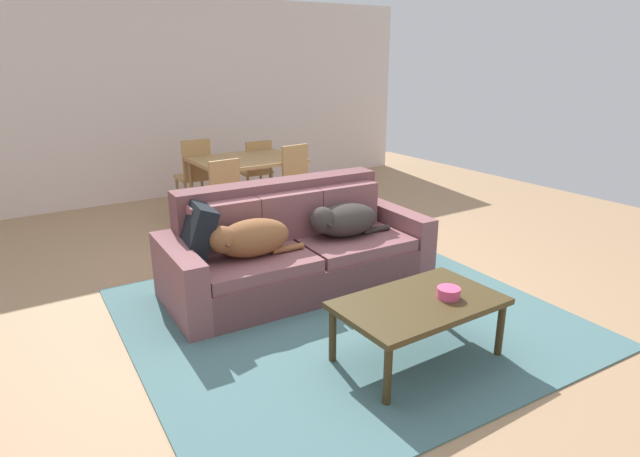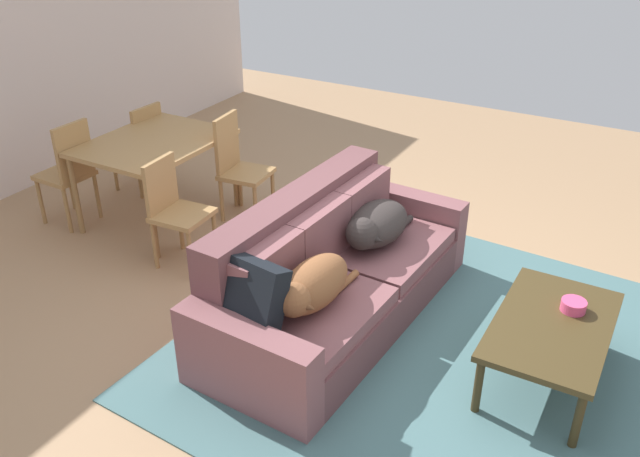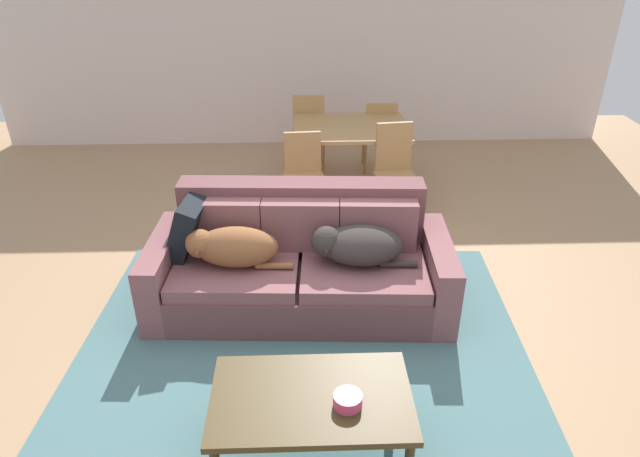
% 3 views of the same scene
% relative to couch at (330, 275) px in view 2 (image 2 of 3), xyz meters
% --- Properties ---
extents(ground_plane, '(10.00, 10.00, 0.00)m').
position_rel_couch_xyz_m(ground_plane, '(0.10, -0.28, -0.33)').
color(ground_plane, tan).
extents(area_rug, '(3.28, 3.10, 0.01)m').
position_rel_couch_xyz_m(area_rug, '(-0.00, -0.74, -0.32)').
color(area_rug, slate).
rests_on(area_rug, ground).
extents(couch, '(2.32, 1.07, 0.89)m').
position_rel_couch_xyz_m(couch, '(0.00, 0.00, 0.00)').
color(couch, brown).
rests_on(couch, ground).
extents(dog_on_left_cushion, '(0.78, 0.34, 0.30)m').
position_rel_couch_xyz_m(dog_on_left_cushion, '(-0.50, -0.15, 0.24)').
color(dog_on_left_cushion, brown).
rests_on(dog_on_left_cushion, couch).
extents(dog_on_right_cushion, '(0.78, 0.42, 0.30)m').
position_rel_couch_xyz_m(dog_on_right_cushion, '(0.41, -0.14, 0.23)').
color(dog_on_right_cushion, '#342D2B').
rests_on(dog_on_right_cushion, couch).
extents(throw_pillow_by_left_arm, '(0.36, 0.49, 0.48)m').
position_rel_couch_xyz_m(throw_pillow_by_left_arm, '(-0.85, 0.09, 0.29)').
color(throw_pillow_by_left_arm, black).
rests_on(throw_pillow_by_left_arm, couch).
extents(coffee_table, '(1.08, 0.66, 0.43)m').
position_rel_couch_xyz_m(coffee_table, '(0.05, -1.49, 0.05)').
color(coffee_table, '#45361B').
rests_on(coffee_table, ground).
extents(bowl_on_coffee_table, '(0.15, 0.15, 0.07)m').
position_rel_couch_xyz_m(bowl_on_coffee_table, '(0.24, -1.57, 0.13)').
color(bowl_on_coffee_table, '#EA4C7F').
rests_on(bowl_on_coffee_table, coffee_table).
extents(dining_table, '(1.21, 0.96, 0.75)m').
position_rel_couch_xyz_m(dining_table, '(0.54, 2.04, 0.35)').
color(dining_table, '#AE824D').
rests_on(dining_table, ground).
extents(dining_chair_near_left, '(0.43, 0.43, 0.87)m').
position_rel_couch_xyz_m(dining_chair_near_left, '(0.04, 1.42, 0.16)').
color(dining_chair_near_left, '#AE824D').
rests_on(dining_chair_near_left, ground).
extents(dining_chair_near_right, '(0.44, 0.44, 0.94)m').
position_rel_couch_xyz_m(dining_chair_near_right, '(0.95, 1.46, 0.18)').
color(dining_chair_near_right, '#AE824D').
rests_on(dining_chair_near_right, ground).
extents(dining_chair_far_left, '(0.41, 0.41, 0.95)m').
position_rel_couch_xyz_m(dining_chair_far_left, '(0.11, 2.65, 0.19)').
color(dining_chair_far_left, '#AE824D').
rests_on(dining_chair_far_left, ground).
extents(dining_chair_far_right, '(0.42, 0.42, 0.87)m').
position_rel_couch_xyz_m(dining_chair_far_right, '(0.95, 2.59, 0.16)').
color(dining_chair_far_right, '#AE824D').
rests_on(dining_chair_far_right, ground).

